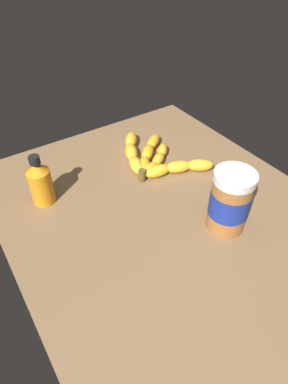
# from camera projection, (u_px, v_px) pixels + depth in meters

# --- Properties ---
(ground_plane) EXTENTS (0.89, 0.71, 0.04)m
(ground_plane) POSITION_uv_depth(u_px,v_px,m) (168.00, 219.00, 0.77)
(ground_plane) COLOR brown
(banana_bunch) EXTENTS (0.29, 0.21, 0.03)m
(banana_bunch) POSITION_uv_depth(u_px,v_px,m) (153.00, 158.00, 0.91)
(banana_bunch) COLOR gold
(banana_bunch) RESTS_ON ground_plane
(peanut_butter_jar) EXTENTS (0.09, 0.09, 0.15)m
(peanut_butter_jar) POSITION_uv_depth(u_px,v_px,m) (230.00, 201.00, 0.69)
(peanut_butter_jar) COLOR #9E602D
(peanut_butter_jar) RESTS_ON ground_plane
(honey_bottle) EXTENTS (0.05, 0.05, 0.13)m
(honey_bottle) POSITION_uv_depth(u_px,v_px,m) (40.00, 182.00, 0.76)
(honey_bottle) COLOR orange
(honey_bottle) RESTS_ON ground_plane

